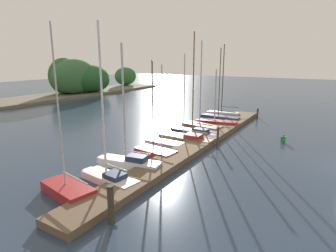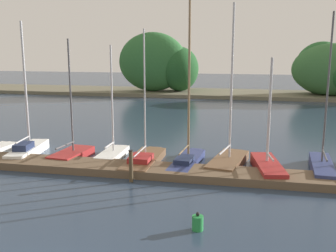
{
  "view_description": "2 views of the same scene",
  "coord_description": "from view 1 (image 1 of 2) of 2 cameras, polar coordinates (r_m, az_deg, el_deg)",
  "views": [
    {
      "loc": [
        -18.09,
        2.03,
        6.16
      ],
      "look_at": [
        -2.87,
        11.28,
        1.84
      ],
      "focal_mm": 29.7,
      "sensor_mm": 36.0,
      "label": 1
    },
    {
      "loc": [
        5.04,
        -6.36,
        5.67
      ],
      "look_at": [
        0.96,
        13.24,
        1.63
      ],
      "focal_mm": 41.81,
      "sensor_mm": 36.0,
      "label": 2
    }
  ],
  "objects": [
    {
      "name": "sailboat_8",
      "position": [
        26.51,
        9.69,
        0.76
      ],
      "size": [
        1.58,
        3.9,
        5.24
      ],
      "rotation": [
        0.0,
        0.0,
        1.73
      ],
      "color": "maroon",
      "rests_on": "ground"
    },
    {
      "name": "sailboat_2",
      "position": [
        16.35,
        -8.14,
        -7.03
      ],
      "size": [
        1.49,
        4.06,
        6.98
      ],
      "rotation": [
        0.0,
        0.0,
        1.72
      ],
      "color": "white",
      "rests_on": "ground"
    },
    {
      "name": "sailboat_1",
      "position": [
        14.68,
        -12.16,
        -9.78
      ],
      "size": [
        1.48,
        3.65,
        7.85
      ],
      "rotation": [
        0.0,
        0.0,
        1.45
      ],
      "color": "white",
      "rests_on": "ground"
    },
    {
      "name": "dock_pier",
      "position": [
        20.72,
        6.79,
        -3.25
      ],
      "size": [
        25.53,
        1.8,
        0.35
      ],
      "color": "brown",
      "rests_on": "ground"
    },
    {
      "name": "sailboat_0",
      "position": [
        14.02,
        -20.11,
        -11.83
      ],
      "size": [
        1.77,
        3.32,
        7.65
      ],
      "rotation": [
        0.0,
        0.0,
        1.39
      ],
      "color": "maroon",
      "rests_on": "ground"
    },
    {
      "name": "sailboat_10",
      "position": [
        30.95,
        11.05,
        2.7
      ],
      "size": [
        1.44,
        3.56,
        7.63
      ],
      "rotation": [
        0.0,
        0.0,
        1.72
      ],
      "color": "silver",
      "rests_on": "ground"
    },
    {
      "name": "mooring_piling_2",
      "position": [
        30.98,
        17.9,
        2.51
      ],
      "size": [
        0.21,
        0.21,
        1.06
      ],
      "color": "#3D3323",
      "rests_on": "ground"
    },
    {
      "name": "sailboat_5",
      "position": [
        21.37,
        3.69,
        -2.4
      ],
      "size": [
        1.33,
        4.47,
        6.53
      ],
      "rotation": [
        0.0,
        0.0,
        1.57
      ],
      "color": "brown",
      "rests_on": "ground"
    },
    {
      "name": "channel_buoy_0",
      "position": [
        22.71,
        22.54,
        -2.54
      ],
      "size": [
        0.36,
        0.36,
        0.6
      ],
      "color": "#23843D",
      "rests_on": "ground"
    },
    {
      "name": "sailboat_4",
      "position": [
        20.17,
        -1.03,
        -3.26
      ],
      "size": [
        1.02,
        2.98,
        5.79
      ],
      "rotation": [
        0.0,
        0.0,
        1.57
      ],
      "color": "white",
      "rests_on": "ground"
    },
    {
      "name": "far_shore",
      "position": [
        47.23,
        -24.02,
        8.32
      ],
      "size": [
        68.03,
        8.13,
        7.48
      ],
      "color": "#66604C",
      "rests_on": "ground"
    },
    {
      "name": "mooring_piling_1",
      "position": [
        20.34,
        10.18,
        -2.13
      ],
      "size": [
        0.2,
        0.2,
        1.41
      ],
      "color": "#4C3D28",
      "rests_on": "ground"
    },
    {
      "name": "sailboat_9",
      "position": [
        28.97,
        10.44,
        1.83
      ],
      "size": [
        1.21,
        4.17,
        7.2
      ],
      "rotation": [
        0.0,
        0.0,
        1.5
      ],
      "color": "navy",
      "rests_on": "ground"
    },
    {
      "name": "mooring_piling_0",
      "position": [
        11.15,
        -11.66,
        -15.51
      ],
      "size": [
        0.28,
        0.28,
        1.55
      ],
      "color": "#3D3323",
      "rests_on": "ground"
    },
    {
      "name": "sailboat_3",
      "position": [
        18.28,
        -2.86,
        -5.08
      ],
      "size": [
        1.52,
        3.02,
        6.09
      ],
      "rotation": [
        0.0,
        0.0,
        1.47
      ],
      "color": "maroon",
      "rests_on": "ground"
    },
    {
      "name": "sailboat_7",
      "position": [
        25.17,
        6.7,
        0.17
      ],
      "size": [
        1.99,
        3.98,
        7.66
      ],
      "rotation": [
        0.0,
        0.0,
        1.37
      ],
      "color": "brown",
      "rests_on": "ground"
    },
    {
      "name": "sailboat_6",
      "position": [
        23.27,
        5.41,
        -0.74
      ],
      "size": [
        1.34,
        4.42,
        8.23
      ],
      "rotation": [
        0.0,
        0.0,
        1.49
      ],
      "color": "navy",
      "rests_on": "ground"
    }
  ]
}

